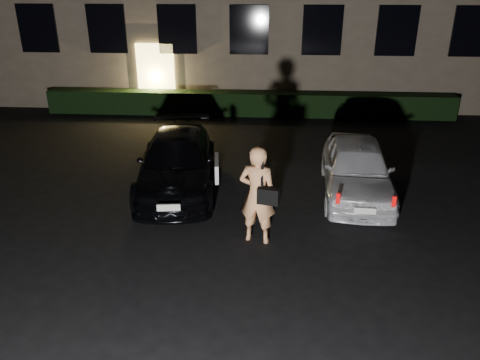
{
  "coord_description": "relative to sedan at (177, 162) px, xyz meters",
  "views": [
    {
      "loc": [
        0.86,
        -6.52,
        4.77
      ],
      "look_at": [
        0.28,
        2.0,
        1.04
      ],
      "focal_mm": 35.0,
      "sensor_mm": 36.0,
      "label": 1
    }
  ],
  "objects": [
    {
      "name": "man",
      "position": [
        2.02,
        -2.45,
        0.35
      ],
      "size": [
        0.82,
        0.62,
        1.96
      ],
      "rotation": [
        0.0,
        0.0,
        2.92
      ],
      "color": "tan",
      "rests_on": "ground"
    },
    {
      "name": "ground",
      "position": [
        1.37,
        -3.9,
        -0.64
      ],
      "size": [
        80.0,
        80.0,
        0.0
      ],
      "primitive_type": "plane",
      "color": "black",
      "rests_on": "ground"
    },
    {
      "name": "sedan",
      "position": [
        0.0,
        0.0,
        0.0
      ],
      "size": [
        2.27,
        4.59,
        1.27
      ],
      "rotation": [
        0.0,
        0.0,
        0.11
      ],
      "color": "black",
      "rests_on": "ground"
    },
    {
      "name": "hatch",
      "position": [
        4.27,
        -0.15,
        0.01
      ],
      "size": [
        1.78,
        3.91,
        1.3
      ],
      "rotation": [
        0.0,
        0.0,
        -0.06
      ],
      "color": "silver",
      "rests_on": "ground"
    },
    {
      "name": "hedge",
      "position": [
        1.37,
        6.6,
        -0.21
      ],
      "size": [
        15.0,
        0.7,
        0.85
      ],
      "primitive_type": "cube",
      "color": "black",
      "rests_on": "ground"
    }
  ]
}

